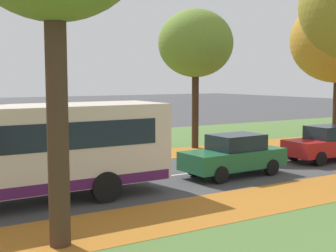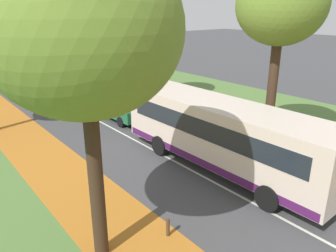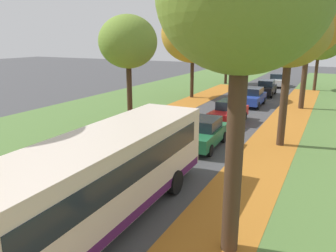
# 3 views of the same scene
# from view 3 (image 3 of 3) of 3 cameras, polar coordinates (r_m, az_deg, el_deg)

# --- Properties ---
(grass_verge_left) EXTENTS (12.00, 90.00, 0.01)m
(grass_verge_left) POSITION_cam_3_polar(r_m,az_deg,el_deg) (24.90, -15.89, 0.77)
(grass_verge_left) COLOR #517538
(grass_verge_left) RESTS_ON ground
(leaf_litter_left) EXTENTS (2.80, 60.00, 0.00)m
(leaf_litter_left) POSITION_cam_3_polar(r_m,az_deg,el_deg) (17.70, -18.01, -5.19)
(leaf_litter_left) COLOR #B26B23
(leaf_litter_left) RESTS_ON grass_verge_left
(leaf_litter_right) EXTENTS (2.80, 60.00, 0.00)m
(leaf_litter_right) POSITION_cam_3_polar(r_m,az_deg,el_deg) (13.29, 12.15, -11.68)
(leaf_litter_right) COLOR #B26B23
(leaf_litter_right) RESTS_ON grass_verge_right
(road_centre_line) EXTENTS (0.12, 80.00, 0.01)m
(road_centre_line) POSITION_cam_3_polar(r_m,az_deg,el_deg) (19.97, 3.95, -2.18)
(road_centre_line) COLOR silver
(road_centre_line) RESTS_ON ground
(tree_left_mid) EXTENTS (4.03, 4.03, 7.48)m
(tree_left_mid) POSITION_cam_3_polar(r_m,az_deg,el_deg) (23.26, -6.99, 14.28)
(tree_left_mid) COLOR #382619
(tree_left_mid) RESTS_ON ground
(tree_left_far) EXTENTS (6.22, 6.22, 9.10)m
(tree_left_far) POSITION_cam_3_polar(r_m,az_deg,el_deg) (33.38, 4.35, 15.69)
(tree_left_far) COLOR #382619
(tree_left_far) RESTS_ON ground
(tree_left_distant) EXTENTS (4.57, 4.57, 7.79)m
(tree_left_distant) POSITION_cam_3_polar(r_m,az_deg,el_deg) (44.31, 10.30, 14.60)
(tree_left_distant) COLOR black
(tree_left_distant) RESTS_ON ground
(tree_right_mid) EXTENTS (4.12, 4.12, 8.08)m
(tree_right_mid) POSITION_cam_3_polar(r_m,az_deg,el_deg) (18.92, 20.53, 14.95)
(tree_right_mid) COLOR #422D1E
(tree_right_mid) RESTS_ON ground
(tree_right_far) EXTENTS (5.21, 5.21, 9.21)m
(tree_right_far) POSITION_cam_3_polar(r_m,az_deg,el_deg) (30.13, 23.43, 15.65)
(tree_right_far) COLOR #422D1E
(tree_right_far) RESTS_ON ground
(tree_right_distant) EXTENTS (5.88, 5.88, 8.76)m
(tree_right_distant) POSITION_cam_3_polar(r_m,az_deg,el_deg) (41.56, 25.00, 14.00)
(tree_right_distant) COLOR #422D1E
(tree_right_distant) RESTS_ON ground
(bus) EXTENTS (2.78, 10.44, 2.98)m
(bus) POSITION_cam_3_polar(r_m,az_deg,el_deg) (10.77, -11.19, -8.28)
(bus) COLOR beige
(bus) RESTS_ON ground
(car_green_lead) EXTENTS (1.91, 4.26, 1.62)m
(car_green_lead) POSITION_cam_3_polar(r_m,az_deg,el_deg) (18.32, 6.29, -1.19)
(car_green_lead) COLOR #1E6038
(car_green_lead) RESTS_ON ground
(car_red_following) EXTENTS (1.91, 4.26, 1.62)m
(car_red_following) POSITION_cam_3_polar(r_m,az_deg,el_deg) (23.80, 10.57, 2.45)
(car_red_following) COLOR #B21919
(car_red_following) RESTS_ON ground
(car_blue_third_in_line) EXTENTS (1.80, 4.21, 1.62)m
(car_blue_third_in_line) POSITION_cam_3_polar(r_m,az_deg,el_deg) (30.37, 14.52, 4.94)
(car_blue_third_in_line) COLOR #233D9E
(car_blue_third_in_line) RESTS_ON ground
(car_black_fourth_in_line) EXTENTS (1.90, 4.26, 1.62)m
(car_black_fourth_in_line) POSITION_cam_3_polar(r_m,az_deg,el_deg) (36.32, 16.71, 6.39)
(car_black_fourth_in_line) COLOR black
(car_black_fourth_in_line) RESTS_ON ground
(car_silver_trailing) EXTENTS (1.83, 4.23, 1.62)m
(car_silver_trailing) POSITION_cam_3_polar(r_m,az_deg,el_deg) (43.50, 18.45, 7.60)
(car_silver_trailing) COLOR #B7BABF
(car_silver_trailing) RESTS_ON ground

